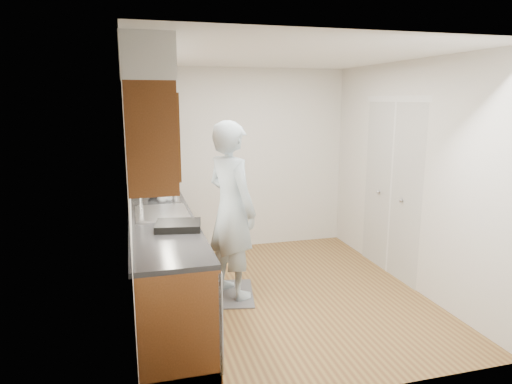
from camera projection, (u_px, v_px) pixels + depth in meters
floor at (279, 294)px, 4.95m from camera, size 3.50×3.50×0.00m
ceiling at (282, 55)px, 4.45m from camera, size 3.50×3.50×0.00m
wall_left at (130, 189)px, 4.31m from camera, size 0.02×3.50×2.50m
wall_right at (408, 175)px, 5.09m from camera, size 0.02×3.50×2.50m
wall_back at (241, 160)px, 6.35m from camera, size 3.00×0.02×2.50m
counter at (165, 262)px, 4.54m from camera, size 0.64×2.80×1.30m
upper_cabinets at (144, 114)px, 4.26m from camera, size 0.47×2.80×1.21m
closet_door at (391, 190)px, 5.41m from camera, size 0.02×1.22×2.05m
floor_mat at (232, 293)px, 4.96m from camera, size 0.57×0.81×0.01m
person at (231, 198)px, 4.74m from camera, size 0.76×0.88×2.11m
soap_bottle_a at (162, 188)px, 5.18m from camera, size 0.12×0.12×0.30m
soap_bottle_b at (168, 192)px, 5.25m from camera, size 0.10×0.10×0.17m
soap_bottle_c at (153, 190)px, 5.37m from camera, size 0.19×0.19×0.17m
steel_can at (176, 198)px, 5.08m from camera, size 0.08×0.08×0.13m
dish_rack at (178, 226)px, 4.08m from camera, size 0.44×0.39×0.06m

